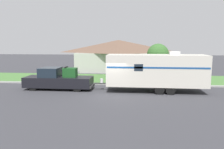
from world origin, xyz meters
TOP-DOWN VIEW (x-y plane):
  - ground_plane at (0.00, 0.00)m, footprint 120.00×120.00m
  - curb_strip at (0.00, 3.75)m, footprint 80.00×0.30m
  - lawn_strip at (0.00, 7.40)m, footprint 80.00×7.00m
  - house_across_street at (-0.52, 14.90)m, footprint 12.65×6.91m
  - pickup_truck at (-4.89, 1.26)m, footprint 6.07×1.98m
  - travel_trailer at (3.70, 1.26)m, footprint 9.39×2.50m
  - mailbox at (-4.03, 4.46)m, footprint 0.48×0.20m
  - tree_in_yard at (4.49, 7.86)m, footprint 2.47×2.47m

SIDE VIEW (x-z plane):
  - ground_plane at x=0.00m, z-range 0.00..0.00m
  - lawn_strip at x=0.00m, z-range 0.00..0.03m
  - curb_strip at x=0.00m, z-range 0.00..0.14m
  - pickup_truck at x=-4.89m, z-range -0.16..1.88m
  - mailbox at x=-4.03m, z-range 0.34..1.58m
  - travel_trailer at x=3.70m, z-range 0.12..3.53m
  - house_across_street at x=-0.52m, z-range 0.08..4.64m
  - tree_in_yard at x=4.49m, z-range 0.77..4.81m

